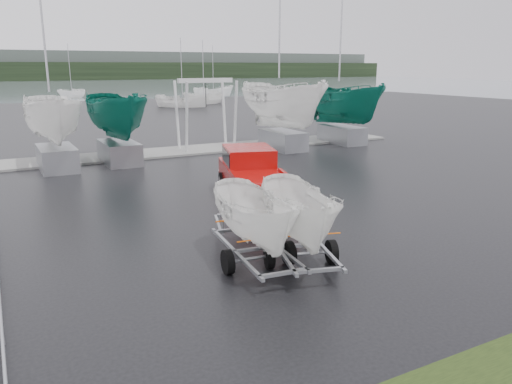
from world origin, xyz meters
name	(u,v)px	position (x,y,z in m)	size (l,w,h in m)	color
ground_plane	(281,210)	(0.00, 0.00, 0.00)	(120.00, 120.00, 0.00)	black
lake	(32,90)	(0.00, 100.00, -0.01)	(300.00, 300.00, 0.00)	slate
dock	(164,152)	(0.00, 13.00, 0.05)	(30.00, 3.00, 0.12)	gray
treeline	(13,71)	(0.00, 170.00, 3.00)	(300.00, 8.00, 6.00)	black
far_hill	(11,65)	(0.00, 178.00, 5.00)	(300.00, 6.00, 10.00)	#4C5651
pickup_truck	(252,174)	(-0.22, 1.76, 0.96)	(3.41, 5.86, 1.85)	#980A08
trailer_hitched	(301,166)	(-2.04, -4.23, 2.48)	(2.17, 3.79, 4.55)	#979A9F
trailer_parked	(256,171)	(-3.09, -3.93, 2.42)	(1.83, 3.71, 4.43)	#979A9F
boat_hoist	(206,104)	(2.66, 13.00, 2.67)	(3.30, 2.18, 4.12)	silver
keelboat_0	(50,86)	(-5.87, 11.00, 3.89)	(2.45, 3.20, 10.62)	#979A9F
keelboat_1	(115,84)	(-2.88, 11.20, 3.93)	(2.47, 3.20, 7.68)	#979A9F
keelboat_2	(284,68)	(6.66, 11.00, 4.67)	(2.93, 3.20, 11.12)	#979A9F
keelboat_3	(344,75)	(11.23, 11.30, 4.28)	(2.69, 3.20, 10.86)	#979A9F
moored_boat_2	(183,107)	(12.22, 43.48, 0.00)	(3.67, 3.65, 11.43)	white
moored_boat_3	(204,104)	(16.32, 46.78, 0.01)	(3.13, 3.09, 11.26)	white
moored_boat_5	(72,98)	(3.04, 67.09, 0.01)	(3.27, 3.27, 11.04)	white
moored_boat_6	(213,96)	(24.55, 62.75, 0.00)	(2.98, 2.92, 11.39)	white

